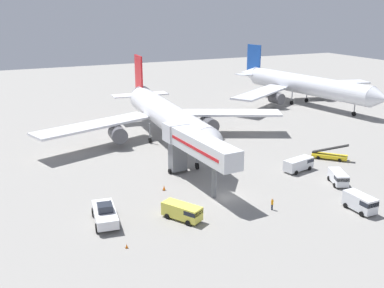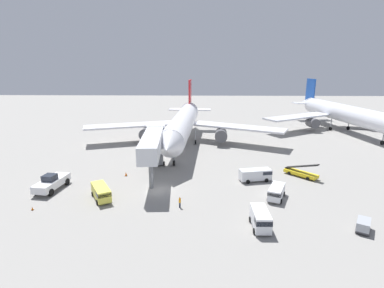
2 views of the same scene
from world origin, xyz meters
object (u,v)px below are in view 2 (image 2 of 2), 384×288
airplane_at_gate (183,123)px  safety_cone_bravo (126,174)px  service_van_mid_right (276,192)px  baggage_cart_near_right (363,225)px  pushback_tug (52,183)px  safety_cone_charlie (265,171)px  jet_bridge (153,143)px  safety_cone_alpha (32,208)px  airplane_background (343,113)px  service_van_far_right (256,174)px  service_van_mid_left (261,219)px  service_van_outer_right (101,192)px  belt_loader_truck (301,172)px  ground_crew_worker_foreground (180,202)px

airplane_at_gate → safety_cone_bravo: bearing=-112.4°
service_van_mid_right → baggage_cart_near_right: service_van_mid_right is taller
baggage_cart_near_right → airplane_at_gate: bearing=120.9°
service_van_mid_right → pushback_tug: bearing=175.9°
service_van_mid_right → safety_cone_charlie: bearing=85.8°
airplane_at_gate → jet_bridge: 22.07m
safety_cone_alpha → airplane_background: airplane_background is taller
pushback_tug → safety_cone_charlie: size_ratio=11.28×
airplane_at_gate → safety_cone_alpha: 40.12m
jet_bridge → airplane_background: airplane_background is taller
service_van_far_right → service_van_mid_left: size_ratio=1.25×
service_van_outer_right → safety_cone_bravo: bearing=82.4°
service_van_mid_right → airplane_background: 57.52m
jet_bridge → belt_loader_truck: bearing=0.8°
belt_loader_truck → airplane_background: airplane_background is taller
service_van_far_right → service_van_mid_left: 15.59m
service_van_mid_left → safety_cone_charlie: 20.15m
ground_crew_worker_foreground → safety_cone_alpha: (-20.04, -1.27, -0.60)m
service_van_mid_left → safety_cone_charlie: bearing=76.4°
safety_cone_bravo → service_van_far_right: bearing=-4.3°
ground_crew_worker_foreground → service_van_outer_right: bearing=168.6°
belt_loader_truck → service_van_mid_right: bearing=-125.3°
service_van_outer_right → safety_cone_charlie: (26.49, 12.05, -0.84)m
service_van_outer_right → ground_crew_worker_foreground: size_ratio=3.36×
service_van_outer_right → safety_cone_alpha: size_ratio=10.52×
airplane_background → baggage_cart_near_right: bearing=-112.0°
belt_loader_truck → baggage_cart_near_right: size_ratio=1.91×
service_van_mid_right → service_van_outer_right: size_ratio=0.89×
pushback_tug → belt_loader_truck: size_ratio=1.28×
airplane_at_gate → service_van_mid_right: size_ratio=10.42×
baggage_cart_near_right → safety_cone_charlie: baggage_cart_near_right is taller
airplane_at_gate → baggage_cart_near_right: bearing=-59.1°
ground_crew_worker_foreground → safety_cone_bravo: bearing=130.9°
service_van_far_right → safety_cone_charlie: (2.49, 4.14, -0.87)m
service_van_mid_left → safety_cone_alpha: bearing=172.6°
pushback_tug → airplane_background: size_ratio=0.14×
safety_cone_charlie → airplane_background: airplane_background is taller
airplane_at_gate → jet_bridge: size_ratio=2.78×
service_van_mid_right → baggage_cart_near_right: (8.17, -8.62, -0.31)m
service_van_mid_right → safety_cone_alpha: size_ratio=9.38×
service_van_mid_left → jet_bridge: bearing=131.7°
pushback_tug → service_van_far_right: size_ratio=1.25×
pushback_tug → service_van_mid_right: pushback_tug is taller
airplane_at_gate → safety_cone_bravo: 24.20m
airplane_at_gate → service_van_mid_right: airplane_at_gate is taller
jet_bridge → belt_loader_truck: (26.01, 0.36, -5.28)m
service_van_outer_right → baggage_cart_near_right: bearing=-13.0°
service_van_outer_right → ground_crew_worker_foreground: service_van_outer_right is taller
service_van_far_right → baggage_cart_near_right: bearing=-58.0°
service_van_mid_right → safety_cone_alpha: service_van_mid_right is taller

